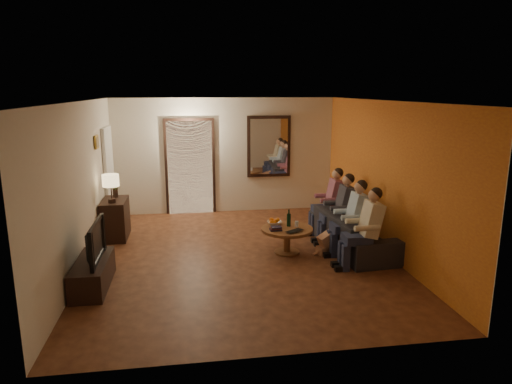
{
  "coord_description": "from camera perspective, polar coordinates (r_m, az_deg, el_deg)",
  "views": [
    {
      "loc": [
        -0.85,
        -7.28,
        2.79
      ],
      "look_at": [
        0.3,
        0.3,
        1.05
      ],
      "focal_mm": 32.0,
      "sensor_mm": 36.0,
      "label": 1
    }
  ],
  "objects": [
    {
      "name": "front_wall",
      "position": [
        4.61,
        2.46,
        -6.07
      ],
      "size": [
        5.0,
        0.02,
        2.6
      ],
      "primitive_type": "cube",
      "color": "beige",
      "rests_on": "floor"
    },
    {
      "name": "table_lamp",
      "position": [
        8.73,
        -17.65,
        0.43
      ],
      "size": [
        0.3,
        0.3,
        0.54
      ],
      "primitive_type": null,
      "color": "beige",
      "rests_on": "dresser"
    },
    {
      "name": "bowl",
      "position": [
        8.05,
        2.32,
        -3.89
      ],
      "size": [
        0.26,
        0.26,
        0.06
      ],
      "primitive_type": "imported",
      "color": "white",
      "rests_on": "coffee_table"
    },
    {
      "name": "fridge_glimpse",
      "position": [
        10.44,
        -6.84,
        2.26
      ],
      "size": [
        0.45,
        0.03,
        1.7
      ],
      "primitive_type": "cube",
      "color": "silver",
      "rests_on": "floor"
    },
    {
      "name": "left_wall",
      "position": [
        7.62,
        -20.96,
        0.64
      ],
      "size": [
        0.02,
        6.0,
        2.6
      ],
      "primitive_type": "cube",
      "color": "beige",
      "rests_on": "floor"
    },
    {
      "name": "wine_bottle",
      "position": [
        7.95,
        4.12,
        -3.21
      ],
      "size": [
        0.07,
        0.07,
        0.31
      ],
      "primitive_type": null,
      "color": "black",
      "rests_on": "coffee_table"
    },
    {
      "name": "ceiling",
      "position": [
        7.33,
        -2.01,
        11.29
      ],
      "size": [
        5.0,
        6.0,
        0.01
      ],
      "primitive_type": "cube",
      "color": "white",
      "rests_on": "back_wall"
    },
    {
      "name": "kitchen_doorway",
      "position": [
        10.41,
        -8.23,
        3.03
      ],
      "size": [
        1.0,
        0.06,
        2.1
      ],
      "primitive_type": "cube",
      "color": "#FFE0A5",
      "rests_on": "floor"
    },
    {
      "name": "dog",
      "position": [
        8.01,
        9.37,
        -5.65
      ],
      "size": [
        0.6,
        0.38,
        0.56
      ],
      "primitive_type": null,
      "rotation": [
        0.0,
        0.0,
        0.28
      ],
      "color": "#B97855",
      "rests_on": "floor"
    },
    {
      "name": "tv",
      "position": [
        6.87,
        -20.04,
        -5.85
      ],
      "size": [
        0.98,
        0.13,
        0.57
      ],
      "primitive_type": "imported",
      "rotation": [
        0.0,
        0.0,
        1.57
      ],
      "color": "black",
      "rests_on": "tv_stand"
    },
    {
      "name": "dresser",
      "position": [
        9.1,
        -17.18,
        -3.23
      ],
      "size": [
        0.45,
        0.84,
        0.74
      ],
      "primitive_type": "cube",
      "color": "black",
      "rests_on": "floor"
    },
    {
      "name": "coffee_table",
      "position": [
        7.96,
        3.88,
        -6.05
      ],
      "size": [
        1.04,
        1.04,
        0.45
      ],
      "primitive_type": "cylinder",
      "rotation": [
        0.0,
        0.0,
        -0.18
      ],
      "color": "brown",
      "rests_on": "floor"
    },
    {
      "name": "floor",
      "position": [
        7.84,
        -1.86,
        -8.06
      ],
      "size": [
        5.0,
        6.0,
        0.01
      ],
      "primitive_type": "cube",
      "color": "#431E12",
      "rests_on": "ground"
    },
    {
      "name": "person_d",
      "position": [
        9.02,
        9.4,
        -1.44
      ],
      "size": [
        0.6,
        0.4,
        1.2
      ],
      "primitive_type": null,
      "color": "tan",
      "rests_on": "sofa"
    },
    {
      "name": "mirror_glass",
      "position": [
        10.46,
        1.64,
        5.69
      ],
      "size": [
        0.86,
        0.02,
        1.26
      ],
      "primitive_type": "cube",
      "color": "white",
      "rests_on": "back_wall"
    },
    {
      "name": "book_stack",
      "position": [
        7.74,
        2.48,
        -4.55
      ],
      "size": [
        0.2,
        0.15,
        0.07
      ],
      "primitive_type": null,
      "color": "black",
      "rests_on": "coffee_table"
    },
    {
      "name": "oranges",
      "position": [
        8.03,
        2.32,
        -3.43
      ],
      "size": [
        0.2,
        0.2,
        0.08
      ],
      "primitive_type": null,
      "color": "orange",
      "rests_on": "bowl"
    },
    {
      "name": "back_wall",
      "position": [
        10.42,
        -3.87,
        4.53
      ],
      "size": [
        5.0,
        0.02,
        2.6
      ],
      "primitive_type": "cube",
      "color": "beige",
      "rests_on": "floor"
    },
    {
      "name": "person_a",
      "position": [
        7.4,
        13.68,
        -4.81
      ],
      "size": [
        0.6,
        0.4,
        1.2
      ],
      "primitive_type": null,
      "color": "tan",
      "rests_on": "sofa"
    },
    {
      "name": "laptop",
      "position": [
        7.65,
        5.1,
        -4.99
      ],
      "size": [
        0.39,
        0.36,
        0.03
      ],
      "primitive_type": "imported",
      "rotation": [
        0.0,
        0.0,
        0.59
      ],
      "color": "black",
      "rests_on": "coffee_table"
    },
    {
      "name": "right_wall",
      "position": [
        8.15,
        15.81,
        1.76
      ],
      "size": [
        0.02,
        6.0,
        2.6
      ],
      "primitive_type": "cube",
      "color": "beige",
      "rests_on": "floor"
    },
    {
      "name": "flower_vase",
      "position": [
        9.17,
        -17.22,
        0.71
      ],
      "size": [
        0.14,
        0.14,
        0.44
      ],
      "primitive_type": null,
      "color": "#B31320",
      "rests_on": "dresser"
    },
    {
      "name": "mirror_frame",
      "position": [
        10.49,
        1.62,
        5.71
      ],
      "size": [
        1.0,
        0.05,
        1.4
      ],
      "primitive_type": "cube",
      "color": "black",
      "rests_on": "back_wall"
    },
    {
      "name": "sofa",
      "position": [
        8.32,
        11.89,
        -4.81
      ],
      "size": [
        2.23,
        1.02,
        0.63
      ],
      "primitive_type": "imported",
      "rotation": [
        0.0,
        0.0,
        1.65
      ],
      "color": "black",
      "rests_on": "floor"
    },
    {
      "name": "door_trim",
      "position": [
        10.4,
        -8.23,
        3.02
      ],
      "size": [
        1.12,
        0.04,
        2.22
      ],
      "primitive_type": "cube",
      "color": "black",
      "rests_on": "floor"
    },
    {
      "name": "orange_accent",
      "position": [
        8.15,
        15.75,
        1.76
      ],
      "size": [
        0.01,
        6.0,
        2.6
      ],
      "primitive_type": "cube",
      "color": "#C45721",
      "rests_on": "right_wall"
    },
    {
      "name": "person_c",
      "position": [
        8.47,
        10.64,
        -2.42
      ],
      "size": [
        0.6,
        0.4,
        1.2
      ],
      "primitive_type": null,
      "color": "tan",
      "rests_on": "sofa"
    },
    {
      "name": "person_b",
      "position": [
        7.93,
        12.05,
        -3.54
      ],
      "size": [
        0.6,
        0.4,
        1.2
      ],
      "primitive_type": null,
      "color": "tan",
      "rests_on": "sofa"
    },
    {
      "name": "art_canvas",
      "position": [
        8.78,
        -19.21,
        5.93
      ],
      "size": [
        0.01,
        0.22,
        0.18
      ],
      "primitive_type": "cube",
      "color": "brown",
      "rests_on": "left_wall"
    },
    {
      "name": "framed_art",
      "position": [
        8.79,
        -19.3,
        5.93
      ],
      "size": [
        0.03,
        0.28,
        0.24
      ],
      "primitive_type": "cube",
      "color": "#B28C33",
      "rests_on": "left_wall"
    },
    {
      "name": "wine_glass",
      "position": [
        7.96,
        5.1,
        -3.99
      ],
      "size": [
        0.06,
        0.06,
        0.1
      ],
      "primitive_type": "cylinder",
      "color": "silver",
      "rests_on": "coffee_table"
    },
    {
      "name": "white_door",
      "position": [
        9.88,
        -17.86,
        1.84
      ],
      "size": [
        0.06,
        0.85,
        2.04
      ],
      "primitive_type": "cube",
      "color": "white",
      "rests_on": "floor"
    },
    {
      "name": "tv_stand",
      "position": [
        7.04,
        -19.74,
        -9.59
      ],
      "size": [
        0.45,
        1.21,
        0.4
      ],
      "primitive_type": "cube",
      "color": "black",
      "rests_on": "floor"
    }
  ]
}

